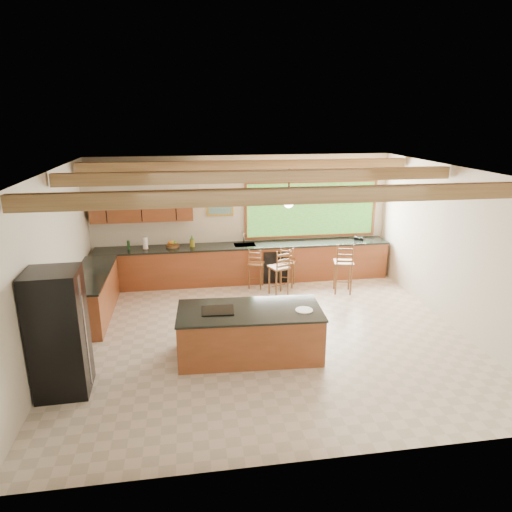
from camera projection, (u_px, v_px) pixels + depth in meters
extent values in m
plane|color=beige|center=(266.00, 335.00, 8.44)|extent=(7.20, 7.20, 0.00)
cube|color=beige|center=(243.00, 218.00, 11.07)|extent=(7.20, 0.04, 3.00)
cube|color=beige|center=(318.00, 346.00, 4.93)|extent=(7.20, 0.04, 3.00)
cube|color=beige|center=(50.00, 268.00, 7.47)|extent=(0.04, 6.50, 3.00)
cube|color=beige|center=(455.00, 249.00, 8.53)|extent=(0.04, 6.50, 3.00)
cube|color=tan|center=(267.00, 171.00, 7.56)|extent=(7.20, 6.50, 0.04)
cube|color=#A48452|center=(288.00, 196.00, 6.09)|extent=(7.10, 0.15, 0.22)
cube|color=#A48452|center=(262.00, 176.00, 8.07)|extent=(7.10, 0.15, 0.22)
cube|color=#A48452|center=(248.00, 165.00, 9.77)|extent=(7.10, 0.15, 0.22)
cube|color=brown|center=(142.00, 206.00, 10.42)|extent=(2.30, 0.35, 0.70)
cube|color=beige|center=(140.00, 180.00, 10.18)|extent=(2.60, 0.50, 0.48)
cylinder|color=#FFEABF|center=(108.00, 191.00, 10.15)|extent=(0.10, 0.10, 0.01)
cylinder|color=#FFEABF|center=(172.00, 190.00, 10.35)|extent=(0.10, 0.10, 0.01)
cube|color=#67B03F|center=(311.00, 209.00, 11.24)|extent=(3.20, 0.04, 1.30)
cube|color=gold|center=(220.00, 205.00, 10.85)|extent=(0.64, 0.03, 0.54)
cube|color=#427763|center=(220.00, 205.00, 10.84)|extent=(0.54, 0.01, 0.44)
cube|color=brown|center=(245.00, 264.00, 11.06)|extent=(7.00, 0.65, 0.88)
cube|color=black|center=(245.00, 246.00, 10.92)|extent=(7.04, 0.69, 0.04)
cube|color=brown|center=(94.00, 296.00, 9.11)|extent=(0.65, 2.35, 0.88)
cube|color=black|center=(91.00, 274.00, 8.97)|extent=(0.69, 2.39, 0.04)
cube|color=black|center=(276.00, 267.00, 10.86)|extent=(0.60, 0.02, 0.78)
cube|color=silver|center=(245.00, 245.00, 10.92)|extent=(0.50, 0.38, 0.03)
cylinder|color=silver|center=(244.00, 237.00, 11.06)|extent=(0.03, 0.03, 0.30)
cylinder|color=silver|center=(244.00, 232.00, 10.93)|extent=(0.03, 0.20, 0.03)
cylinder|color=white|center=(145.00, 243.00, 10.52)|extent=(0.12, 0.12, 0.29)
cylinder|color=#193E1A|center=(128.00, 245.00, 10.50)|extent=(0.06, 0.06, 0.21)
cylinder|color=#193E1A|center=(129.00, 245.00, 10.52)|extent=(0.05, 0.05, 0.20)
cube|color=black|center=(359.00, 238.00, 11.34)|extent=(0.27, 0.24, 0.10)
cube|color=brown|center=(250.00, 333.00, 7.63)|extent=(2.40, 1.21, 0.79)
cube|color=black|center=(250.00, 311.00, 7.51)|extent=(2.43, 1.24, 0.04)
cube|color=black|center=(218.00, 310.00, 7.45)|extent=(0.54, 0.44, 0.02)
cylinder|color=white|center=(304.00, 310.00, 7.47)|extent=(0.29, 0.29, 0.01)
cube|color=black|center=(59.00, 333.00, 6.47)|extent=(0.75, 0.73, 1.87)
cube|color=silver|center=(85.00, 331.00, 6.52)|extent=(0.02, 0.05, 1.71)
cube|color=brown|center=(256.00, 264.00, 10.61)|extent=(0.44, 0.44, 0.04)
cylinder|color=brown|center=(251.00, 278.00, 10.55)|extent=(0.03, 0.03, 0.57)
cylinder|color=brown|center=(263.00, 277.00, 10.59)|extent=(0.03, 0.03, 0.57)
cylinder|color=brown|center=(249.00, 274.00, 10.81)|extent=(0.03, 0.03, 0.57)
cylinder|color=brown|center=(261.00, 274.00, 10.85)|extent=(0.03, 0.03, 0.57)
cube|color=brown|center=(279.00, 267.00, 10.13)|extent=(0.50, 0.50, 0.04)
cylinder|color=brown|center=(273.00, 284.00, 10.06)|extent=(0.04, 0.04, 0.64)
cylinder|color=brown|center=(287.00, 284.00, 10.11)|extent=(0.04, 0.04, 0.64)
cylinder|color=brown|center=(271.00, 280.00, 10.35)|extent=(0.04, 0.04, 0.64)
cylinder|color=brown|center=(284.00, 279.00, 10.40)|extent=(0.04, 0.04, 0.64)
cube|color=brown|center=(288.00, 262.00, 10.69)|extent=(0.46, 0.46, 0.04)
cylinder|color=brown|center=(283.00, 277.00, 10.63)|extent=(0.03, 0.03, 0.58)
cylinder|color=brown|center=(294.00, 276.00, 10.67)|extent=(0.03, 0.03, 0.58)
cylinder|color=brown|center=(280.00, 273.00, 10.89)|extent=(0.03, 0.03, 0.58)
cylinder|color=brown|center=(292.00, 272.00, 10.93)|extent=(0.03, 0.03, 0.58)
cube|color=brown|center=(344.00, 262.00, 10.27)|extent=(0.51, 0.51, 0.04)
cylinder|color=brown|center=(338.00, 281.00, 10.20)|extent=(0.04, 0.04, 0.69)
cylinder|color=brown|center=(352.00, 280.00, 10.25)|extent=(0.04, 0.04, 0.69)
cylinder|color=brown|center=(333.00, 276.00, 10.52)|extent=(0.04, 0.04, 0.69)
cylinder|color=brown|center=(347.00, 275.00, 10.57)|extent=(0.04, 0.04, 0.69)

